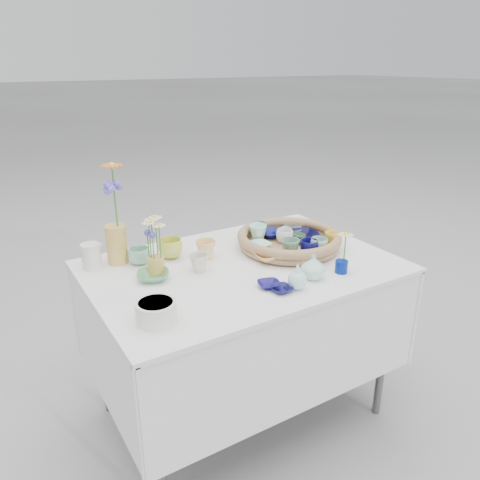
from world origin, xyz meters
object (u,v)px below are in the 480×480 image
display_table (242,410)px  wicker_tray (289,240)px  tall_vase_yellow (117,244)px  bud_vase_seafoam (313,267)px

display_table → wicker_tray: 0.85m
tall_vase_yellow → bud_vase_seafoam: bearing=-42.3°
wicker_tray → tall_vase_yellow: size_ratio=2.87×
bud_vase_seafoam → display_table: bearing=123.5°
display_table → tall_vase_yellow: bearing=145.8°
bud_vase_seafoam → tall_vase_yellow: size_ratio=0.61×
display_table → bud_vase_seafoam: bearing=-56.5°
display_table → wicker_tray: size_ratio=2.66×
bud_vase_seafoam → tall_vase_yellow: (-0.61, 0.55, 0.03)m
display_table → bud_vase_seafoam: size_ratio=12.53×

